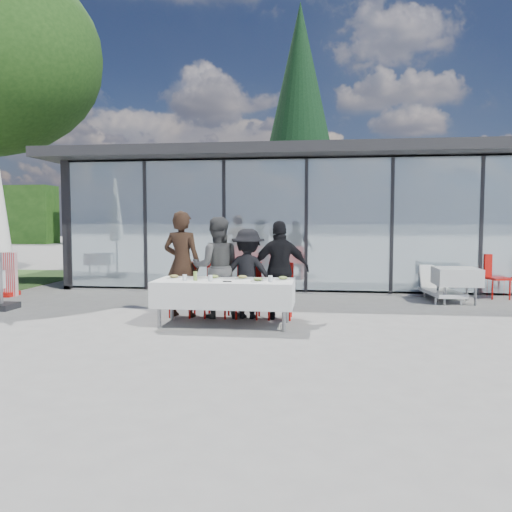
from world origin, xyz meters
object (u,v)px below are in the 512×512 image
at_px(plate_a, 174,277).
at_px(plate_extra, 258,280).
at_px(dining_table, 225,293).
at_px(diner_a, 182,264).
at_px(plate_b, 214,277).
at_px(folded_eyeglasses, 227,281).
at_px(spare_chair_a, 496,274).
at_px(lounger, 439,288).
at_px(diner_c, 248,274).
at_px(plate_d, 283,279).
at_px(juice_bottle, 195,276).
at_px(diner_d, 280,270).
at_px(diner_chair_d, 281,288).
at_px(diner_b, 217,267).
at_px(diner_chair_a, 184,286).
at_px(diner_chair_c, 249,287).
at_px(conifer_tree, 300,116).
at_px(plate_c, 243,278).
at_px(diner_chair_b, 218,287).
at_px(spare_table_right, 456,277).

height_order(plate_a, plate_extra, same).
height_order(dining_table, diner_a, diner_a).
distance_m(plate_b, folded_eyeglasses, 0.48).
xyz_separation_m(plate_b, spare_chair_a, (5.64, 3.50, -0.24)).
bearing_deg(plate_extra, lounger, 43.68).
bearing_deg(diner_c, spare_chair_a, -144.51).
relative_size(plate_d, juice_bottle, 1.68).
bearing_deg(diner_c, diner_d, -174.35).
height_order(dining_table, plate_a, plate_a).
relative_size(diner_d, diner_chair_d, 1.76).
relative_size(diner_a, plate_extra, 7.56).
bearing_deg(diner_b, diner_chair_a, -18.47).
distance_m(diner_b, diner_chair_c, 0.67).
relative_size(diner_a, conifer_tree, 0.18).
relative_size(dining_table, plate_d, 9.03).
bearing_deg(diner_d, plate_d, 89.12).
height_order(diner_c, folded_eyeglasses, diner_c).
xyz_separation_m(plate_b, conifer_tree, (0.90, 12.57, 5.21)).
bearing_deg(folded_eyeglasses, plate_extra, 12.08).
xyz_separation_m(diner_b, plate_c, (0.54, -0.53, -0.12)).
xyz_separation_m(plate_b, juice_bottle, (-0.25, -0.25, 0.05)).
xyz_separation_m(diner_a, juice_bottle, (0.44, -0.80, -0.12)).
xyz_separation_m(diner_chair_b, plate_a, (-0.61, -0.67, 0.24)).
bearing_deg(diner_a, diner_d, -171.87).
bearing_deg(conifer_tree, plate_b, -94.10).
xyz_separation_m(diner_c, plate_b, (-0.49, -0.55, -0.01)).
xyz_separation_m(dining_table, plate_d, (0.95, 0.07, 0.24)).
relative_size(diner_a, folded_eyeglasses, 13.52).
distance_m(diner_a, diner_chair_a, 0.42).
height_order(diner_c, plate_c, diner_c).
relative_size(diner_chair_c, plate_c, 3.90).
height_order(plate_extra, juice_bottle, juice_bottle).
height_order(diner_d, diner_chair_d, diner_d).
bearing_deg(juice_bottle, plate_a, 152.92).
xyz_separation_m(plate_a, plate_b, (0.67, 0.04, 0.00)).
relative_size(diner_b, plate_extra, 7.13).
bearing_deg(diner_chair_b, spare_table_right, 23.83).
xyz_separation_m(diner_chair_b, plate_d, (1.22, -0.68, 0.24)).
xyz_separation_m(diner_chair_a, lounger, (5.04, 2.50, -0.28)).
xyz_separation_m(diner_d, lounger, (3.28, 2.59, -0.60)).
relative_size(diner_c, plate_c, 6.30).
distance_m(diner_c, plate_a, 1.30).
relative_size(plate_extra, juice_bottle, 1.68).
distance_m(diner_c, plate_c, 0.53).
height_order(plate_b, juice_bottle, juice_bottle).
distance_m(diner_d, plate_extra, 0.88).
distance_m(diner_b, diner_c, 0.57).
height_order(diner_a, diner_chair_c, diner_a).
distance_m(diner_c, plate_b, 0.74).
distance_m(plate_c, plate_extra, 0.41).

